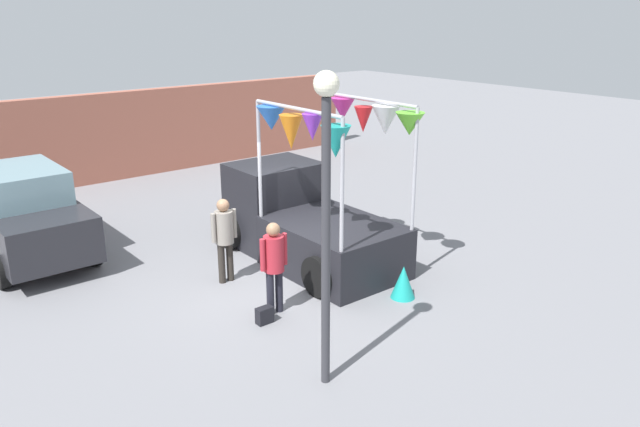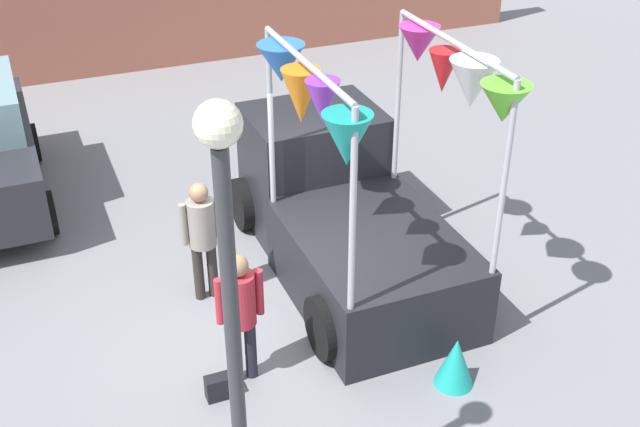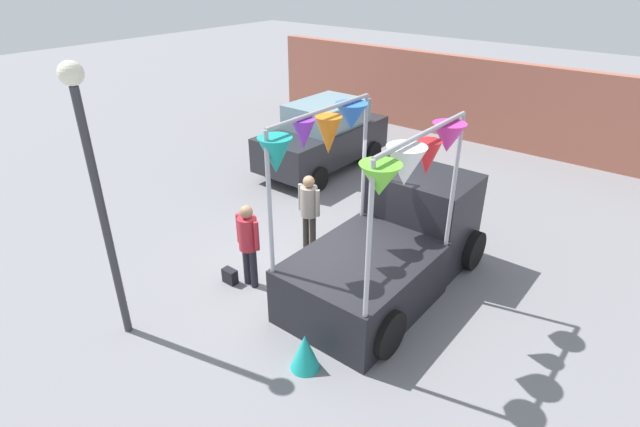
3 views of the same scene
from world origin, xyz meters
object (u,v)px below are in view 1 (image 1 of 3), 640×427
Objects in this scene: person_vendor at (224,233)px; folded_kite_bundle_teal at (403,282)px; parked_car at (26,214)px; person_customer at (274,260)px; vendor_truck at (303,214)px; street_lamp at (326,192)px; handbag at (265,315)px.

person_vendor reaches higher than folded_kite_bundle_teal.
parked_car reaches higher than folded_kite_bundle_teal.
folded_kite_bundle_teal is at bearing -24.47° from person_customer.
parked_car is (-4.43, 3.54, 0.02)m from vendor_truck.
person_customer is (-1.93, -1.73, 0.04)m from vendor_truck.
vendor_truck is 6.90× the size of folded_kite_bundle_teal.
vendor_truck is 1.03× the size of parked_car.
parked_car reaches higher than person_customer.
street_lamp is at bearing -75.94° from parked_car.
folded_kite_bundle_teal is (2.12, -0.96, -0.67)m from person_customer.
person_customer is at bearing 29.74° from handbag.
folded_kite_bundle_teal is (0.18, -2.69, -0.63)m from vendor_truck.
street_lamp reaches higher than folded_kite_bundle_teal.
street_lamp reaches higher than person_vendor.
person_vendor is 2.05m from handbag.
person_customer is (2.50, -5.27, 0.03)m from parked_car.
parked_car is 6.67× the size of folded_kite_bundle_teal.
handbag is (-0.37, -1.83, -0.84)m from person_vendor.
person_vendor reaches higher than person_customer.
vendor_truck reaches higher than parked_car.
vendor_truck is 3.09m from handbag.
folded_kite_bundle_teal is (2.76, 1.17, -2.44)m from street_lamp.
person_customer is 2.42m from folded_kite_bundle_teal.
parked_car is 2.47× the size of person_customer.
parked_car is 7.84m from street_lamp.
person_vendor is (0.02, 1.63, 0.01)m from person_customer.
person_vendor is 0.38× the size of street_lamp.
person_customer is 0.38× the size of street_lamp.
parked_car is 5.93m from handbag.
person_customer is at bearing -90.80° from person_vendor.
person_customer reaches higher than handbag.
person_customer is at bearing -64.66° from parked_car.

